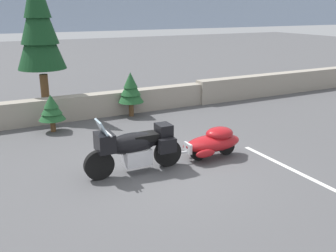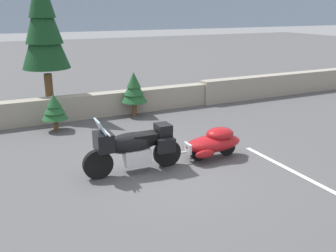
{
  "view_description": "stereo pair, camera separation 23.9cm",
  "coord_description": "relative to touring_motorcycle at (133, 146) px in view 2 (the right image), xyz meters",
  "views": [
    {
      "loc": [
        -3.7,
        -7.25,
        3.57
      ],
      "look_at": [
        0.33,
        0.55,
        0.85
      ],
      "focal_mm": 40.69,
      "sensor_mm": 36.0,
      "label": 1
    },
    {
      "loc": [
        -3.49,
        -7.35,
        3.57
      ],
      "look_at": [
        0.33,
        0.55,
        0.85
      ],
      "focal_mm": 40.69,
      "sensor_mm": 36.0,
      "label": 2
    }
  ],
  "objects": [
    {
      "name": "ground_plane",
      "position": [
        0.71,
        -0.17,
        -0.62
      ],
      "size": [
        80.0,
        80.0,
        0.0
      ],
      "primitive_type": "plane",
      "color": "#4C4C4F"
    },
    {
      "name": "stone_guard_wall",
      "position": [
        0.65,
        4.92,
        -0.21
      ],
      "size": [
        24.0,
        0.63,
        0.9
      ],
      "color": "gray",
      "rests_on": "ground"
    },
    {
      "name": "touring_motorcycle",
      "position": [
        0.0,
        0.0,
        0.0
      ],
      "size": [
        2.31,
        0.77,
        1.33
      ],
      "color": "black",
      "rests_on": "ground"
    },
    {
      "name": "car_shaped_trailer",
      "position": [
        2.1,
        -0.04,
        -0.21
      ],
      "size": [
        2.21,
        0.79,
        0.76
      ],
      "color": "black",
      "rests_on": "ground"
    },
    {
      "name": "pine_tree_tall",
      "position": [
        -0.85,
        5.89,
        2.5
      ],
      "size": [
        1.59,
        1.59,
        4.98
      ],
      "color": "brown",
      "rests_on": "ground"
    },
    {
      "name": "pine_sapling_near",
      "position": [
        -1.03,
        3.93,
        0.09
      ],
      "size": [
        0.79,
        0.79,
        1.13
      ],
      "color": "brown",
      "rests_on": "ground"
    },
    {
      "name": "pine_sapling_farther",
      "position": [
        1.73,
        4.45,
        0.33
      ],
      "size": [
        0.87,
        0.87,
        1.53
      ],
      "color": "brown",
      "rests_on": "ground"
    },
    {
      "name": "parking_stripe_marker",
      "position": [
        3.29,
        -1.67,
        -0.62
      ],
      "size": [
        0.12,
        3.6,
        0.01
      ],
      "primitive_type": "cube",
      "color": "silver",
      "rests_on": "ground"
    }
  ]
}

